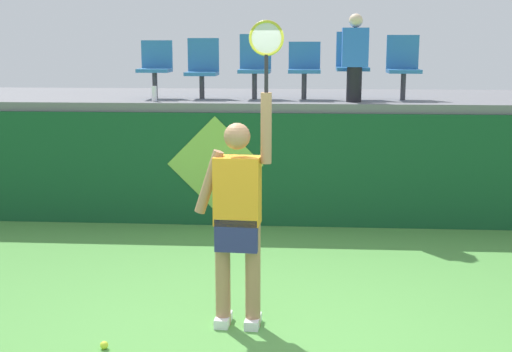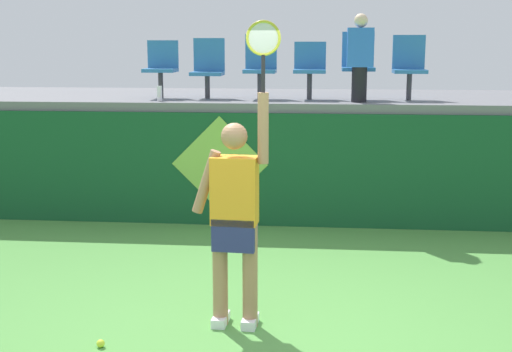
{
  "view_description": "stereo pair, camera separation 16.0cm",
  "coord_description": "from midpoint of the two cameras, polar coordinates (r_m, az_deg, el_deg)",
  "views": [
    {
      "loc": [
        0.37,
        -5.3,
        2.42
      ],
      "look_at": [
        -0.09,
        1.28,
        1.12
      ],
      "focal_mm": 48.5,
      "sensor_mm": 36.0,
      "label": 1
    },
    {
      "loc": [
        0.53,
        -5.29,
        2.42
      ],
      "look_at": [
        -0.09,
        1.28,
        1.12
      ],
      "focal_mm": 48.5,
      "sensor_mm": 36.0,
      "label": 2
    }
  ],
  "objects": [
    {
      "name": "court_back_wall",
      "position": [
        9.11,
        1.07,
        0.55
      ],
      "size": [
        13.98,
        0.2,
        1.5
      ],
      "primitive_type": "cube",
      "color": "#144C28",
      "rests_on": "ground_plane"
    },
    {
      "name": "water_bottle",
      "position": [
        9.39,
        -8.88,
        6.72
      ],
      "size": [
        0.07,
        0.07,
        0.2
      ],
      "primitive_type": "cylinder",
      "color": "white",
      "rests_on": "spectator_platform"
    },
    {
      "name": "stadium_chair_5",
      "position": [
        9.78,
        11.58,
        9.01
      ],
      "size": [
        0.44,
        0.42,
        0.88
      ],
      "color": "#38383D",
      "rests_on": "spectator_platform"
    },
    {
      "name": "stadium_chair_0",
      "position": [
        9.93,
        -8.75,
        8.98
      ],
      "size": [
        0.44,
        0.42,
        0.8
      ],
      "color": "#38383D",
      "rests_on": "spectator_platform"
    },
    {
      "name": "stadium_chair_4",
      "position": [
        9.71,
        7.48,
        9.3
      ],
      "size": [
        0.44,
        0.42,
        0.92
      ],
      "color": "#38383D",
      "rests_on": "spectator_platform"
    },
    {
      "name": "tennis_ball",
      "position": [
        5.81,
        -13.21,
        -13.43
      ],
      "size": [
        0.07,
        0.07,
        0.07
      ],
      "primitive_type": "sphere",
      "color": "#D1E533",
      "rests_on": "ground_plane"
    },
    {
      "name": "wall_signage_mount",
      "position": [
        9.24,
        -3.81,
        -4.06
      ],
      "size": [
        1.27,
        0.01,
        1.46
      ],
      "color": "#144C28",
      "rests_on": "ground_plane"
    },
    {
      "name": "spectator_0",
      "position": [
        9.27,
        7.66,
        9.74
      ],
      "size": [
        0.34,
        0.2,
        1.14
      ],
      "color": "black",
      "rests_on": "spectator_platform"
    },
    {
      "name": "tennis_player",
      "position": [
        5.8,
        -2.27,
        -3.11
      ],
      "size": [
        0.75,
        0.29,
        2.58
      ],
      "color": "white",
      "rests_on": "ground_plane"
    },
    {
      "name": "spectator_platform",
      "position": [
        10.34,
        1.47,
        6.34
      ],
      "size": [
        13.98,
        2.81,
        0.12
      ],
      "primitive_type": "cube",
      "color": "slate",
      "rests_on": "court_back_wall"
    },
    {
      "name": "stadium_chair_1",
      "position": [
        9.81,
        -4.91,
        8.98
      ],
      "size": [
        0.44,
        0.42,
        0.83
      ],
      "color": "#38383D",
      "rests_on": "spectator_platform"
    },
    {
      "name": "stadium_chair_3",
      "position": [
        9.69,
        3.53,
        8.99
      ],
      "size": [
        0.44,
        0.42,
        0.78
      ],
      "color": "#38383D",
      "rests_on": "spectator_platform"
    },
    {
      "name": "ground_plane",
      "position": [
        5.84,
        -0.82,
        -13.35
      ],
      "size": [
        40.0,
        40.0,
        0.0
      ],
      "primitive_type": "plane",
      "color": "#519342"
    },
    {
      "name": "stadium_chair_2",
      "position": [
        9.73,
        -0.57,
        9.23
      ],
      "size": [
        0.44,
        0.42,
        0.89
      ],
      "color": "#38383D",
      "rests_on": "spectator_platform"
    }
  ]
}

